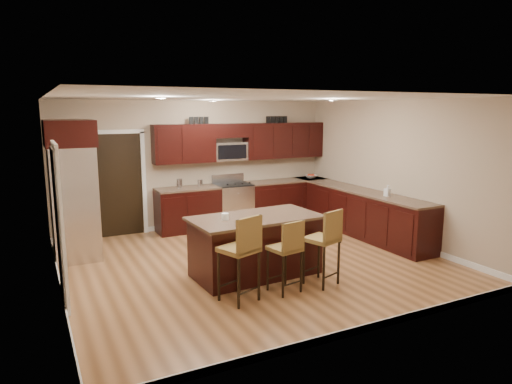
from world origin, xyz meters
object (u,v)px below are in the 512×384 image
range (233,204)px  island (256,247)px  stool_right (326,239)px  stool_left (242,249)px  refrigerator (73,189)px  stool_mid (288,248)px

range → island: range is taller
island → stool_right: size_ratio=1.80×
range → stool_left: stool_left is taller
island → refrigerator: 3.30m
range → stool_right: bearing=-93.4°
stool_mid → stool_left: bearing=170.1°
range → island: bearing=-107.4°
range → stool_mid: size_ratio=1.08×
range → stool_left: 4.10m
range → island: 3.09m
stool_left → stool_mid: bearing=-19.1°
stool_left → stool_right: 1.31m
island → refrigerator: bearing=134.9°
range → stool_right: size_ratio=0.99×
island → stool_mid: size_ratio=1.96×
island → stool_mid: (0.07, -0.84, 0.21)m
refrigerator → range: bearing=13.6°
stool_right → island: bearing=111.2°
range → stool_left: (-1.54, -3.80, 0.26)m
stool_mid → refrigerator: 3.90m
stool_mid → stool_right: bearing=-10.6°
refrigerator → stool_right: bearing=-44.2°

